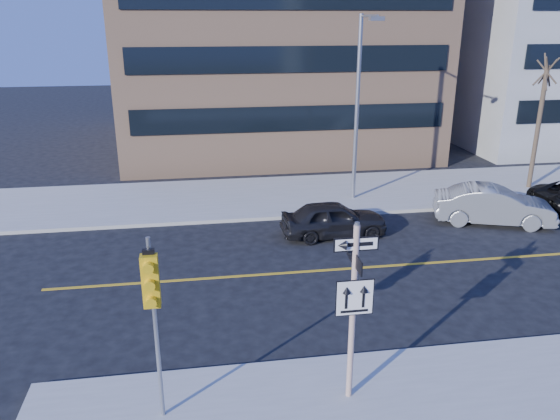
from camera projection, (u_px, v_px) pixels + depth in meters
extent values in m
plane|color=black|center=(322.00, 338.00, 14.36)|extent=(120.00, 120.00, 0.00)
cylinder|color=white|center=(353.00, 315.00, 11.32)|extent=(0.13, 0.13, 4.00)
cylinder|color=gray|center=(357.00, 224.00, 10.64)|extent=(0.10, 0.10, 0.06)
cube|color=black|center=(356.00, 244.00, 10.79)|extent=(0.92, 0.03, 0.30)
cube|color=black|center=(355.00, 260.00, 10.90)|extent=(0.03, 0.92, 0.30)
cube|color=white|center=(355.00, 298.00, 11.09)|extent=(0.80, 0.03, 0.80)
cylinder|color=gray|center=(156.00, 331.00, 10.73)|extent=(0.09, 0.09, 4.00)
cube|color=yellow|center=(151.00, 281.00, 10.15)|extent=(0.32, 0.22, 1.05)
sphere|color=#8C0705|center=(149.00, 267.00, 9.92)|extent=(0.17, 0.17, 0.17)
sphere|color=black|center=(150.00, 284.00, 10.04)|extent=(0.17, 0.17, 0.17)
sphere|color=black|center=(152.00, 301.00, 10.15)|extent=(0.17, 0.17, 0.17)
imported|color=black|center=(334.00, 219.00, 20.91)|extent=(1.81, 4.11, 1.38)
imported|color=gray|center=(494.00, 205.00, 22.18)|extent=(3.08, 4.95, 1.54)
cylinder|color=gray|center=(357.00, 111.00, 23.81)|extent=(0.18, 0.18, 8.00)
cylinder|color=gray|center=(369.00, 16.00, 21.58)|extent=(0.10, 2.20, 0.10)
cube|color=gray|center=(377.00, 19.00, 20.69)|extent=(0.55, 0.30, 0.16)
cylinder|color=#392D21|center=(538.00, 128.00, 25.78)|extent=(0.22, 0.22, 5.80)
cube|color=tan|center=(268.00, 1.00, 34.95)|extent=(18.00, 18.00, 18.00)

